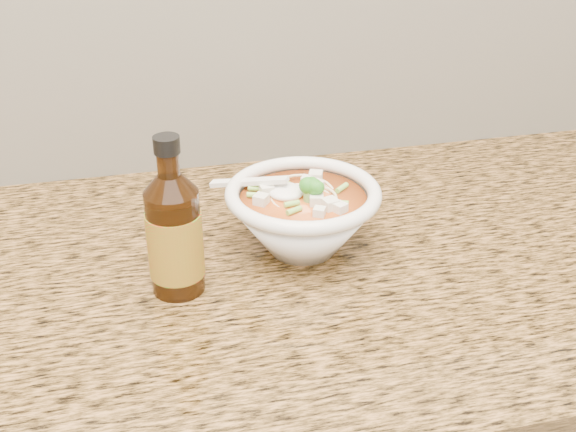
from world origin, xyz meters
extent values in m
cube|color=beige|center=(0.00, 1.99, 1.15)|extent=(4.00, 0.02, 0.50)
cube|color=olive|center=(0.00, 1.68, 0.88)|extent=(4.00, 0.68, 0.04)
cylinder|color=white|center=(0.19, 1.69, 0.90)|extent=(0.08, 0.08, 0.01)
torus|color=white|center=(0.19, 1.69, 0.98)|extent=(0.20, 0.20, 0.02)
torus|color=beige|center=(0.20, 1.69, 0.98)|extent=(0.10, 0.10, 0.00)
torus|color=beige|center=(0.18, 1.69, 0.97)|extent=(0.07, 0.07, 0.00)
torus|color=beige|center=(0.19, 1.70, 0.97)|extent=(0.12, 0.12, 0.00)
torus|color=beige|center=(0.19, 1.68, 0.97)|extent=(0.09, 0.09, 0.00)
torus|color=beige|center=(0.21, 1.68, 0.97)|extent=(0.10, 0.10, 0.00)
torus|color=beige|center=(0.20, 1.71, 0.97)|extent=(0.07, 0.07, 0.00)
torus|color=beige|center=(0.21, 1.71, 0.97)|extent=(0.08, 0.08, 0.00)
torus|color=beige|center=(0.18, 1.70, 0.96)|extent=(0.07, 0.07, 0.00)
cube|color=silver|center=(0.14, 1.67, 0.98)|extent=(0.02, 0.02, 0.01)
cube|color=silver|center=(0.20, 1.74, 0.98)|extent=(0.02, 0.02, 0.01)
cube|color=silver|center=(0.16, 1.68, 0.98)|extent=(0.01, 0.01, 0.01)
cube|color=silver|center=(0.19, 1.67, 0.98)|extent=(0.01, 0.01, 0.01)
cube|color=silver|center=(0.15, 1.67, 0.98)|extent=(0.02, 0.02, 0.02)
cube|color=silver|center=(0.16, 1.71, 0.98)|extent=(0.01, 0.01, 0.01)
cube|color=silver|center=(0.17, 1.66, 0.98)|extent=(0.02, 0.02, 0.02)
cube|color=silver|center=(0.18, 1.69, 0.98)|extent=(0.02, 0.02, 0.02)
cube|color=silver|center=(0.16, 1.67, 0.98)|extent=(0.02, 0.02, 0.02)
cube|color=silver|center=(0.21, 1.68, 0.98)|extent=(0.02, 0.02, 0.02)
ellipsoid|color=#196014|center=(0.20, 1.68, 1.00)|extent=(0.04, 0.04, 0.03)
cylinder|color=#89CD4E|center=(0.15, 1.70, 0.98)|extent=(0.01, 0.02, 0.01)
cylinder|color=#89CD4E|center=(0.21, 1.65, 0.98)|extent=(0.02, 0.02, 0.01)
cylinder|color=#89CD4E|center=(0.14, 1.73, 0.98)|extent=(0.02, 0.02, 0.01)
cylinder|color=#89CD4E|center=(0.24, 1.71, 0.98)|extent=(0.01, 0.02, 0.01)
cylinder|color=#89CD4E|center=(0.22, 1.67, 0.98)|extent=(0.02, 0.02, 0.01)
cylinder|color=#89CD4E|center=(0.18, 1.67, 0.98)|extent=(0.01, 0.02, 0.01)
cylinder|color=#89CD4E|center=(0.22, 1.67, 0.98)|extent=(0.01, 0.02, 0.01)
ellipsoid|color=white|center=(0.18, 1.71, 0.98)|extent=(0.05, 0.05, 0.02)
cube|color=white|center=(0.13, 1.73, 0.99)|extent=(0.10, 0.07, 0.03)
cylinder|color=#331907|center=(0.02, 1.64, 0.97)|extent=(0.07, 0.07, 0.13)
cylinder|color=#331907|center=(0.02, 1.64, 1.07)|extent=(0.03, 0.03, 0.03)
cylinder|color=black|center=(0.02, 1.64, 1.09)|extent=(0.03, 0.03, 0.02)
cylinder|color=red|center=(0.02, 1.64, 0.96)|extent=(0.07, 0.07, 0.08)
camera|label=1|loc=(-0.01, 0.90, 1.41)|focal=45.00mm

